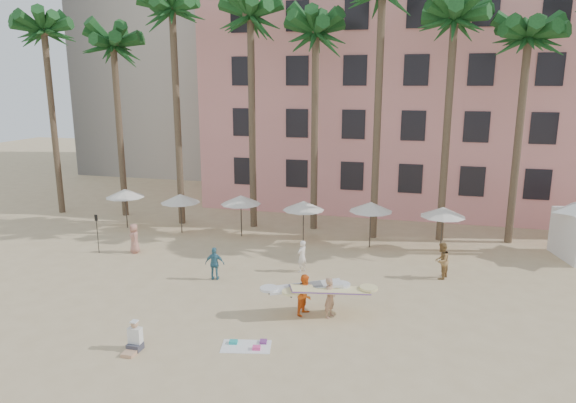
{
  "coord_description": "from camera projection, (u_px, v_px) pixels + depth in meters",
  "views": [
    {
      "loc": [
        5.65,
        -16.52,
        9.41
      ],
      "look_at": [
        -0.25,
        6.0,
        4.0
      ],
      "focal_mm": 32.0,
      "sensor_mm": 36.0,
      "label": 1
    }
  ],
  "objects": [
    {
      "name": "beachgoers",
      "position": [
        289.0,
        254.0,
        26.16
      ],
      "size": [
        17.61,
        3.75,
        1.83
      ],
      "color": "olive",
      "rests_on": "ground"
    },
    {
      "name": "umbrella_row",
      "position": [
        271.0,
        202.0,
        31.08
      ],
      "size": [
        22.5,
        2.7,
        2.73
      ],
      "color": "#332B23",
      "rests_on": "ground"
    },
    {
      "name": "seated_man",
      "position": [
        134.0,
        340.0,
        18.4
      ],
      "size": [
        0.49,
        0.85,
        1.1
      ],
      "color": "#3F3F4C",
      "rests_on": "ground"
    },
    {
      "name": "beach_towel",
      "position": [
        248.0,
        345.0,
        18.75
      ],
      "size": [
        1.97,
        1.35,
        0.14
      ],
      "color": "white",
      "rests_on": "ground"
    },
    {
      "name": "carrier_yellow",
      "position": [
        330.0,
        295.0,
        20.9
      ],
      "size": [
        3.26,
        1.89,
        1.7
      ],
      "color": "tan",
      "rests_on": "ground"
    },
    {
      "name": "palm_row",
      "position": [
        339.0,
        21.0,
        30.16
      ],
      "size": [
        44.4,
        5.4,
        16.3
      ],
      "color": "brown",
      "rests_on": "ground"
    },
    {
      "name": "paddle",
      "position": [
        97.0,
        229.0,
        28.75
      ],
      "size": [
        0.18,
        0.04,
        2.23
      ],
      "color": "black",
      "rests_on": "ground"
    },
    {
      "name": "carrier_white",
      "position": [
        305.0,
        293.0,
        21.18
      ],
      "size": [
        3.08,
        1.85,
        1.73
      ],
      "color": "orange",
      "rests_on": "ground"
    },
    {
      "name": "pink_hotel",
      "position": [
        443.0,
        101.0,
        40.05
      ],
      "size": [
        35.0,
        14.0,
        16.0
      ],
      "primitive_type": "cube",
      "color": "pink",
      "rests_on": "ground"
    },
    {
      "name": "ground",
      "position": [
        254.0,
        342.0,
        19.09
      ],
      "size": [
        120.0,
        120.0,
        0.0
      ],
      "primitive_type": "plane",
      "color": "#D1B789",
      "rests_on": "ground"
    }
  ]
}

